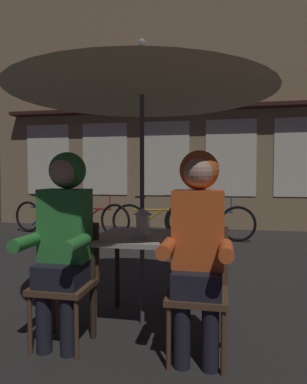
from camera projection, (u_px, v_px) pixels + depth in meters
ground_plane at (142, 324)px, 2.82m from camera, size 60.00×60.00×0.00m
cafe_table at (142, 248)px, 2.79m from camera, size 0.72×0.72×0.74m
patio_umbrella at (142, 71)px, 2.71m from camera, size 2.10×2.10×2.31m
lantern at (143, 222)px, 2.70m from camera, size 0.11×0.11×0.23m
chair_left at (68, 275)px, 2.52m from camera, size 0.40×0.40×0.87m
chair_right at (198, 283)px, 2.34m from camera, size 0.40×0.40×0.87m
person_left_hooded at (64, 229)px, 2.45m from camera, size 0.45×0.56×1.40m
person_right_hooded at (198, 233)px, 2.27m from camera, size 0.45×0.56×1.40m
shopfront_building at (199, 95)px, 7.92m from camera, size 10.00×0.93×6.20m
bicycle_nearest at (47, 217)px, 7.11m from camera, size 1.66×0.35×0.84m
bicycle_second at (93, 218)px, 6.90m from camera, size 1.65×0.42×0.84m
bicycle_third at (155, 220)px, 6.64m from camera, size 1.67×0.32×0.84m
bicycle_fourth at (210, 222)px, 6.40m from camera, size 1.67×0.26×0.84m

